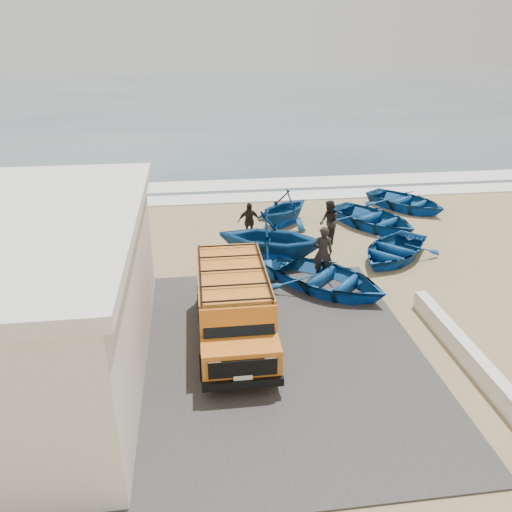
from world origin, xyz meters
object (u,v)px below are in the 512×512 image
boat_far_right (406,201)px  fisherman_front (323,253)px  van (233,304)px  fisherman_back (249,222)px  boat_mid_right (373,218)px  boat_far_left (284,208)px  parapet (467,353)px  boat_near_left (327,278)px  boat_mid_left (271,237)px  boat_near_right (393,250)px  fisherman_middle (329,223)px

boat_far_right → fisherman_front: fisherman_front is taller
van → fisherman_back: size_ratio=3.06×
boat_mid_right → boat_far_left: boat_far_left is taller
van → fisherman_front: (3.48, 3.53, -0.17)m
parapet → boat_near_left: (-2.67, 4.44, 0.17)m
boat_mid_left → parapet: bearing=-128.0°
boat_far_right → boat_mid_right: bearing=-172.9°
parapet → boat_mid_left: (-4.22, 6.86, 0.79)m
van → boat_far_left: size_ratio=1.62×
fisherman_front → boat_far_right: bearing=-121.2°
boat_near_right → boat_far_left: 5.55m
boat_mid_left → boat_far_right: 9.34m
parapet → fisherman_middle: fisherman_middle is taller
boat_near_left → fisherman_middle: (1.14, 4.04, 0.47)m
fisherman_middle → fisherman_back: (-3.22, 0.82, -0.10)m
boat_mid_left → fisherman_middle: 3.14m
boat_mid_right → fisherman_middle: size_ratio=2.33×
fisherman_front → fisherman_middle: (1.05, 3.05, -0.05)m
boat_far_left → fisherman_front: (0.37, -5.45, 0.16)m
parapet → fisherman_middle: (-1.54, 8.48, 0.64)m
van → fisherman_middle: 7.99m
boat_mid_right → boat_far_left: size_ratio=1.39×
parapet → boat_near_left: 5.18m
fisherman_front → boat_mid_left: bearing=-31.0°
boat_near_right → boat_far_left: boat_far_left is taller
boat_mid_left → fisherman_back: bearing=32.8°
fisherman_back → boat_far_right: bearing=14.4°
fisherman_front → fisherman_middle: bearing=-98.8°
parapet → boat_mid_left: size_ratio=1.49×
van → boat_near_left: size_ratio=1.15×
van → boat_near_right: (6.61, 4.70, -0.74)m
boat_mid_right → fisherman_front: size_ratio=2.20×
van → fisherman_front: 4.96m
boat_near_right → boat_mid_left: size_ratio=0.96×
boat_mid_left → boat_near_right: bearing=-72.8°
fisherman_front → boat_far_left: bearing=-75.8°
parapet → boat_mid_right: size_ratio=1.40×
parapet → boat_near_right: boat_near_right is taller
fisherman_back → fisherman_front: bearing=-65.9°
boat_far_left → boat_far_right: (6.37, 1.33, -0.39)m
boat_far_left → fisherman_back: (-1.80, -1.58, 0.00)m
boat_mid_right → boat_far_right: boat_mid_right is taller
van → boat_far_left: bearing=71.2°
fisherman_front → fisherman_back: (-2.17, 3.87, -0.16)m
boat_near_right → fisherman_front: size_ratio=1.99×
boat_mid_right → boat_far_right: 3.32m
boat_mid_right → fisherman_front: 5.78m
boat_mid_right → van: bearing=-163.1°
boat_mid_right → fisherman_back: fisherman_back is taller
boat_far_left → van: bearing=-60.9°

